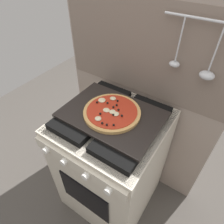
% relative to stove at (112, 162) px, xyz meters
% --- Properties ---
extents(ground_plane, '(4.00, 4.00, 0.00)m').
position_rel_stove_xyz_m(ground_plane, '(0.00, 0.00, -0.45)').
color(ground_plane, '#4C4742').
extents(kitchen_backsplash, '(1.10, 0.09, 1.55)m').
position_rel_stove_xyz_m(kitchen_backsplash, '(0.00, 0.34, 0.34)').
color(kitchen_backsplash, gray).
rests_on(kitchen_backsplash, ground_plane).
extents(stove, '(0.60, 0.64, 0.90)m').
position_rel_stove_xyz_m(stove, '(0.00, 0.00, 0.00)').
color(stove, beige).
rests_on(stove, ground_plane).
extents(baking_tray, '(0.54, 0.38, 0.02)m').
position_rel_stove_xyz_m(baking_tray, '(0.00, 0.00, 0.46)').
color(baking_tray, black).
rests_on(baking_tray, stove).
extents(pizza_left, '(0.31, 0.31, 0.03)m').
position_rel_stove_xyz_m(pizza_left, '(-0.00, -0.00, 0.48)').
color(pizza_left, tan).
rests_on(pizza_left, baking_tray).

